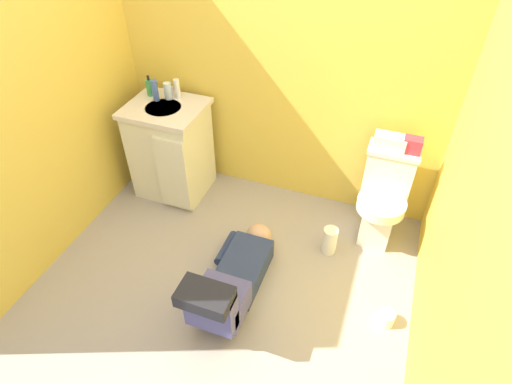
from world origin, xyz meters
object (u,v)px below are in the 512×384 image
(toiletry_bag, at_px, (413,145))
(soap_dispenser, at_px, (150,87))
(paper_towel_roll, at_px, (330,240))
(bottle_blue, at_px, (155,90))
(bottle_clear, at_px, (168,91))
(bottle_white, at_px, (177,89))
(vanity_cabinet, at_px, (171,149))
(toilet_paper_roll, at_px, (386,318))
(toilet, at_px, (383,198))
(faucet, at_px, (172,92))
(person_plumber, at_px, (232,280))
(tissue_box, at_px, (390,142))

(toiletry_bag, distance_m, soap_dispenser, 2.04)
(paper_towel_roll, bearing_deg, bottle_blue, 167.95)
(toiletry_bag, relative_size, bottle_clear, 0.93)
(bottle_blue, xyz_separation_m, bottle_white, (0.14, 0.09, -0.01))
(bottle_white, bearing_deg, vanity_cabinet, -103.23)
(bottle_white, distance_m, toilet_paper_roll, 2.26)
(bottle_blue, height_order, bottle_white, bottle_blue)
(toilet, xyz_separation_m, bottle_clear, (-1.78, 0.07, 0.52))
(faucet, distance_m, bottle_clear, 0.04)
(bottle_blue, distance_m, bottle_clear, 0.10)
(bottle_clear, bearing_deg, toilet, -2.29)
(person_plumber, xyz_separation_m, tissue_box, (0.78, 1.05, 0.62))
(vanity_cabinet, bearing_deg, person_plumber, -44.42)
(toilet, distance_m, toiletry_bag, 0.46)
(bottle_blue, bearing_deg, toilet, -0.36)
(vanity_cabinet, relative_size, soap_dispenser, 4.94)
(toilet, distance_m, faucet, 1.82)
(tissue_box, bearing_deg, toilet_paper_roll, -75.43)
(soap_dispenser, bearing_deg, tissue_box, 0.63)
(tissue_box, bearing_deg, toilet, -63.57)
(toilet, xyz_separation_m, paper_towel_roll, (-0.30, -0.32, -0.26))
(bottle_white, bearing_deg, bottle_blue, -147.74)
(toilet_paper_roll, bearing_deg, faucet, 155.30)
(person_plumber, bearing_deg, bottle_blue, 136.64)
(toiletry_bag, bearing_deg, toilet, -139.23)
(person_plumber, height_order, bottle_blue, bottle_blue)
(toilet, height_order, toilet_paper_roll, toilet)
(tissue_box, bearing_deg, bottle_clear, -179.36)
(faucet, xyz_separation_m, bottle_blue, (-0.10, -0.08, 0.03))
(bottle_white, xyz_separation_m, toilet_paper_roll, (1.89, -0.90, -0.85))
(person_plumber, distance_m, paper_towel_roll, 0.83)
(vanity_cabinet, relative_size, bottle_clear, 6.17)
(vanity_cabinet, bearing_deg, soap_dispenser, 146.90)
(toilet, distance_m, bottle_white, 1.79)
(faucet, height_order, toilet_paper_roll, faucet)
(toilet, distance_m, bottle_blue, 1.93)
(vanity_cabinet, relative_size, toilet_paper_roll, 7.45)
(tissue_box, bearing_deg, vanity_cabinet, -175.06)
(tissue_box, relative_size, bottle_clear, 1.66)
(toiletry_bag, xyz_separation_m, soap_dispenser, (-2.04, -0.02, 0.08))
(faucet, relative_size, soap_dispenser, 0.60)
(vanity_cabinet, bearing_deg, bottle_clear, 103.70)
(bottle_white, height_order, paper_towel_roll, bottle_white)
(vanity_cabinet, relative_size, person_plumber, 0.77)
(tissue_box, distance_m, bottle_white, 1.66)
(faucet, relative_size, tissue_box, 0.45)
(soap_dispenser, bearing_deg, vanity_cabinet, -33.10)
(toiletry_bag, bearing_deg, faucet, -179.97)
(bottle_clear, bearing_deg, vanity_cabinet, -76.30)
(faucet, bearing_deg, vanity_cabinet, -88.69)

